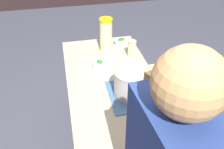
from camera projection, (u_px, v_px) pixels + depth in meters
counter_slab at (112, 121)px, 2.07m from camera, size 1.34×0.65×0.85m
dish_cloth at (131, 95)px, 1.68m from camera, size 0.35×0.29×0.01m
cooking_pot at (131, 83)px, 1.63m from camera, size 0.30×0.23×0.19m
lemonade_pitcher at (106, 35)px, 2.09m from camera, size 0.11×0.11×0.30m
mason_jar at (132, 49)px, 2.07m from camera, size 0.07×0.07×0.14m
broccoli_bowl_front at (100, 65)px, 1.94m from camera, size 0.12×0.12×0.07m
broccoli_bowl_center at (120, 42)px, 2.26m from camera, size 0.11×0.11×0.07m
broccoli_bowl_back at (166, 126)px, 1.41m from camera, size 0.14×0.14×0.08m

